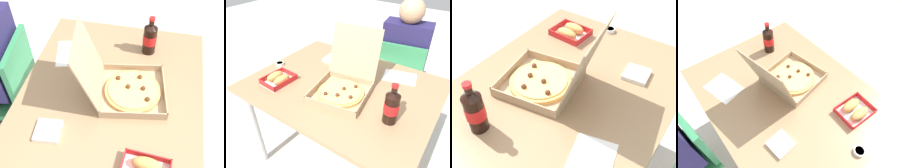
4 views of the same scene
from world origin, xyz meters
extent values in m
plane|color=beige|center=(0.00, 0.00, 0.00)|extent=(10.00, 10.00, 0.00)
cube|color=#997551|center=(0.00, 0.00, 0.72)|extent=(1.15, 0.89, 0.03)
cylinder|color=#B7B7BC|center=(-0.51, -0.37, 0.35)|extent=(0.05, 0.05, 0.70)
cylinder|color=#B7B7BC|center=(-0.51, 0.37, 0.35)|extent=(0.05, 0.05, 0.70)
cylinder|color=#B7B7BC|center=(0.51, 0.37, 0.35)|extent=(0.05, 0.05, 0.70)
cube|color=#338451|center=(0.14, 0.74, 0.43)|extent=(0.45, 0.45, 0.04)
cube|color=#338451|center=(0.17, 0.56, 0.64)|extent=(0.36, 0.08, 0.38)
cylinder|color=#B2B2B7|center=(0.29, 0.94, 0.21)|extent=(0.03, 0.03, 0.43)
cylinder|color=#B2B2B7|center=(-0.05, 0.89, 0.21)|extent=(0.03, 0.03, 0.43)
cylinder|color=#B2B2B7|center=(0.33, 0.60, 0.21)|extent=(0.03, 0.03, 0.43)
cylinder|color=#B2B2B7|center=(0.00, 0.55, 0.21)|extent=(0.03, 0.03, 0.43)
cylinder|color=#333847|center=(0.21, 0.91, 0.23)|extent=(0.09, 0.09, 0.45)
cylinder|color=#333847|center=(0.03, 0.88, 0.23)|extent=(0.09, 0.09, 0.45)
cube|color=#333847|center=(0.22, 0.86, 0.50)|extent=(0.15, 0.31, 0.10)
cube|color=#333847|center=(0.04, 0.83, 0.50)|extent=(0.15, 0.31, 0.10)
cube|color=#231E4C|center=(0.15, 0.68, 0.76)|extent=(0.38, 0.23, 0.42)
sphere|color=tan|center=(0.15, 0.68, 1.06)|extent=(0.19, 0.19, 0.19)
cube|color=tan|center=(0.05, -0.10, 0.73)|extent=(0.36, 0.36, 0.01)
cube|color=tan|center=(0.08, -0.25, 0.76)|extent=(0.31, 0.06, 0.04)
cube|color=tan|center=(-0.10, -0.13, 0.76)|extent=(0.06, 0.31, 0.04)
cube|color=tan|center=(0.20, -0.08, 0.76)|extent=(0.06, 0.31, 0.04)
cube|color=tan|center=(0.03, 0.05, 0.76)|extent=(0.31, 0.06, 0.04)
cube|color=tan|center=(0.02, 0.10, 0.92)|extent=(0.32, 0.16, 0.29)
cylinder|color=tan|center=(0.05, -0.10, 0.75)|extent=(0.27, 0.27, 0.02)
cylinder|color=#EAC666|center=(0.05, -0.10, 0.76)|extent=(0.24, 0.24, 0.01)
sphere|color=#562819|center=(0.06, -0.15, 0.77)|extent=(0.02, 0.02, 0.02)
sphere|color=#562819|center=(0.13, -0.13, 0.77)|extent=(0.02, 0.02, 0.02)
sphere|color=#562819|center=(0.11, -0.02, 0.77)|extent=(0.02, 0.02, 0.02)
sphere|color=#562819|center=(0.06, -0.08, 0.77)|extent=(0.02, 0.02, 0.02)
sphere|color=#562819|center=(0.00, -0.18, 0.77)|extent=(0.02, 0.02, 0.02)
cube|color=white|center=(-0.35, -0.22, 0.73)|extent=(0.16, 0.20, 0.00)
cube|color=red|center=(-0.36, -0.31, 0.75)|extent=(0.15, 0.01, 0.03)
cube|color=red|center=(-0.35, -0.12, 0.75)|extent=(0.15, 0.01, 0.03)
cube|color=red|center=(-0.42, -0.21, 0.75)|extent=(0.02, 0.19, 0.03)
cube|color=red|center=(-0.28, -0.22, 0.75)|extent=(0.02, 0.19, 0.03)
ellipsoid|color=tan|center=(-0.38, -0.21, 0.76)|extent=(0.06, 0.12, 0.05)
ellipsoid|color=tan|center=(-0.32, -0.22, 0.76)|extent=(0.06, 0.12, 0.05)
cylinder|color=black|center=(0.37, -0.14, 0.81)|extent=(0.07, 0.07, 0.16)
cone|color=black|center=(0.37, -0.14, 0.90)|extent=(0.07, 0.07, 0.02)
cylinder|color=black|center=(0.37, -0.14, 0.93)|extent=(0.03, 0.03, 0.02)
cylinder|color=red|center=(0.37, -0.14, 0.95)|extent=(0.03, 0.03, 0.01)
cylinder|color=red|center=(0.37, -0.14, 0.82)|extent=(0.07, 0.07, 0.06)
cube|color=white|center=(0.27, 0.28, 0.73)|extent=(0.24, 0.20, 0.00)
cube|color=white|center=(-0.24, 0.22, 0.74)|extent=(0.12, 0.12, 0.02)
cylinder|color=white|center=(-0.51, -0.06, 0.74)|extent=(0.06, 0.06, 0.02)
cylinder|color=#DBBC66|center=(-0.51, -0.06, 0.75)|extent=(0.05, 0.05, 0.01)
camera|label=1|loc=(-0.83, -0.19, 1.78)|focal=44.82mm
camera|label=2|loc=(0.61, -0.93, 1.50)|focal=34.15mm
camera|label=3|loc=(0.74, 0.50, 1.57)|focal=44.77mm
camera|label=4|loc=(-0.56, 0.42, 1.71)|focal=31.64mm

